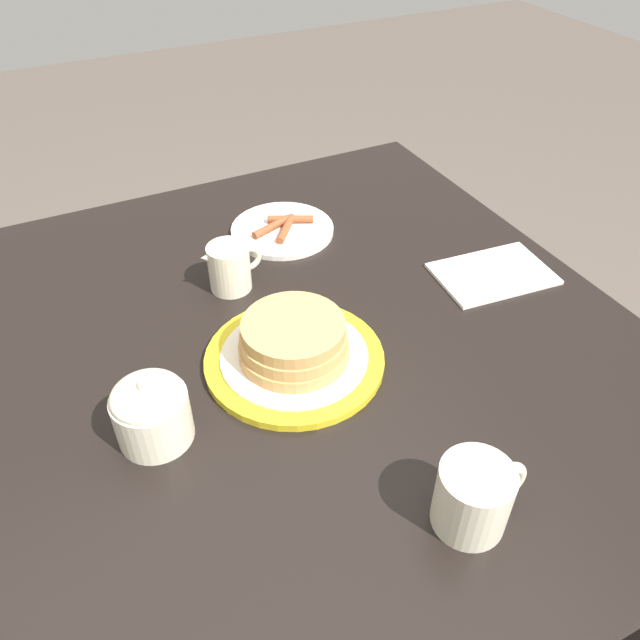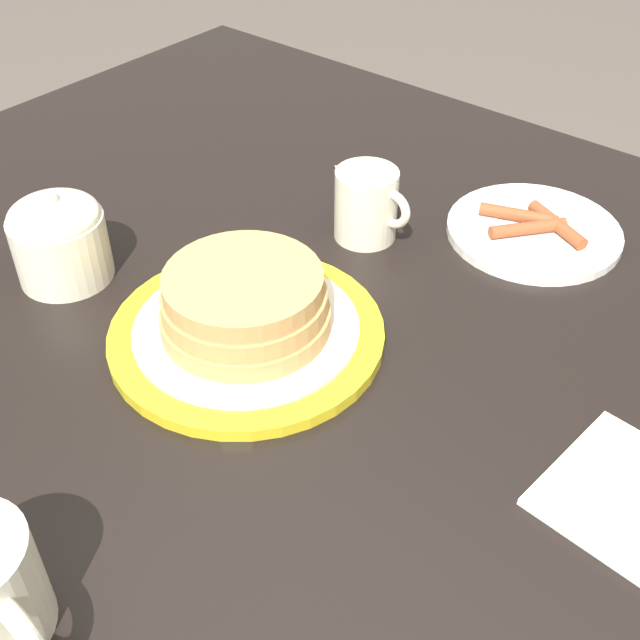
{
  "view_description": "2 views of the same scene",
  "coord_description": "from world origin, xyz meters",
  "views": [
    {
      "loc": [
        -0.21,
        -0.63,
        1.37
      ],
      "look_at": [
        0.1,
        -0.01,
        0.79
      ],
      "focal_mm": 35.0,
      "sensor_mm": 36.0,
      "label": 1
    },
    {
      "loc": [
        0.44,
        -0.43,
        1.25
      ],
      "look_at": [
        0.1,
        -0.01,
        0.79
      ],
      "focal_mm": 45.0,
      "sensor_mm": 36.0,
      "label": 2
    }
  ],
  "objects": [
    {
      "name": "creamer_pitcher",
      "position": [
        0.02,
        0.16,
        0.8
      ],
      "size": [
        0.1,
        0.07,
        0.08
      ],
      "color": "beige",
      "rests_on": "dining_table"
    },
    {
      "name": "side_plate_bacon",
      "position": [
        0.16,
        0.28,
        0.77
      ],
      "size": [
        0.19,
        0.19,
        0.02
      ],
      "color": "silver",
      "rests_on": "dining_table"
    },
    {
      "name": "sugar_bowl",
      "position": [
        -0.17,
        -0.09,
        0.81
      ],
      "size": [
        0.09,
        0.09,
        0.1
      ],
      "color": "beige",
      "rests_on": "dining_table"
    },
    {
      "name": "dining_table",
      "position": [
        0.0,
        0.0,
        0.63
      ],
      "size": [
        1.11,
        1.04,
        0.76
      ],
      "color": "black",
      "rests_on": "ground_plane"
    },
    {
      "name": "pancake_plate",
      "position": [
        0.04,
        -0.04,
        0.79
      ],
      "size": [
        0.25,
        0.25,
        0.07
      ],
      "color": "gold",
      "rests_on": "dining_table"
    }
  ]
}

